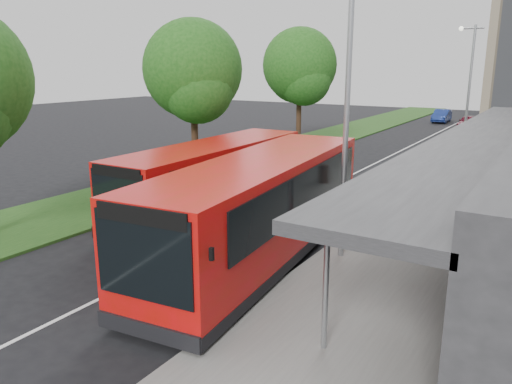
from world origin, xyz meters
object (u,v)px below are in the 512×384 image
(tree_far, at_px, (300,70))
(litter_bin, at_px, (441,185))
(bollard, at_px, (458,160))
(lamp_post_far, at_px, (468,83))
(bus_second, at_px, (213,179))
(car_far, at_px, (442,116))
(bus_main, at_px, (261,209))
(tree_mid, at_px, (193,76))
(car_near, at_px, (468,122))
(lamp_post_near, at_px, (344,104))

(tree_far, distance_m, litter_bin, 16.38)
(tree_far, distance_m, bollard, 13.16)
(tree_far, height_order, lamp_post_far, tree_far)
(litter_bin, bearing_deg, lamp_post_far, 95.59)
(bus_second, bearing_deg, car_far, 88.47)
(bus_main, bearing_deg, bus_second, 136.91)
(bus_second, xyz_separation_m, car_far, (0.31, 39.44, -0.80))
(tree_mid, relative_size, bus_main, 0.72)
(bus_main, relative_size, litter_bin, 12.80)
(car_far, bearing_deg, car_near, -55.67)
(bus_main, bearing_deg, car_near, 84.61)
(tree_mid, xyz_separation_m, car_near, (8.79, 29.51, -4.61))
(litter_bin, xyz_separation_m, bollard, (-0.45, 6.23, 0.08))
(litter_bin, bearing_deg, bollard, 94.14)
(lamp_post_near, xyz_separation_m, bus_second, (-6.02, 1.75, -3.25))
(bollard, bearing_deg, tree_far, 163.02)
(lamp_post_near, bearing_deg, bollard, 87.77)
(bus_second, relative_size, car_far, 2.50)
(tree_mid, distance_m, tree_far, 12.00)
(lamp_post_far, xyz_separation_m, litter_bin, (1.05, -10.76, -4.13))
(car_near, relative_size, car_far, 0.93)
(car_near, bearing_deg, car_far, 129.19)
(car_near, bearing_deg, lamp_post_near, -83.20)
(tree_mid, distance_m, bus_second, 8.28)
(bus_second, bearing_deg, lamp_post_far, 70.66)
(tree_far, bearing_deg, tree_mid, -90.00)
(litter_bin, relative_size, car_near, 0.23)
(lamp_post_near, height_order, car_near, lamp_post_near)
(lamp_post_far, xyz_separation_m, bollard, (0.60, -4.53, -4.04))
(bus_main, xyz_separation_m, bus_second, (-4.03, 3.06, -0.14))
(tree_mid, relative_size, car_far, 2.00)
(tree_mid, height_order, lamp_post_near, lamp_post_near)
(tree_mid, distance_m, lamp_post_near, 13.19)
(tree_mid, xyz_separation_m, car_far, (5.42, 34.15, -4.59))
(bus_main, bearing_deg, tree_far, 108.27)
(bollard, bearing_deg, lamp_post_far, 97.57)
(car_far, bearing_deg, bus_second, -92.16)
(lamp_post_far, distance_m, bus_second, 19.49)
(tree_mid, bearing_deg, tree_far, 90.00)
(bus_main, distance_m, car_near, 37.88)
(tree_far, height_order, bus_main, tree_far)
(tree_far, height_order, car_near, tree_far)
(tree_far, xyz_separation_m, bollard, (11.73, -3.58, -4.77))
(bollard, relative_size, car_near, 0.28)
(tree_far, distance_m, car_near, 20.18)
(lamp_post_near, distance_m, bollard, 16.00)
(tree_mid, distance_m, lamp_post_far, 17.08)
(lamp_post_far, height_order, litter_bin, lamp_post_far)
(tree_mid, xyz_separation_m, lamp_post_far, (11.13, 12.95, -0.54))
(lamp_post_far, bearing_deg, car_far, 105.07)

